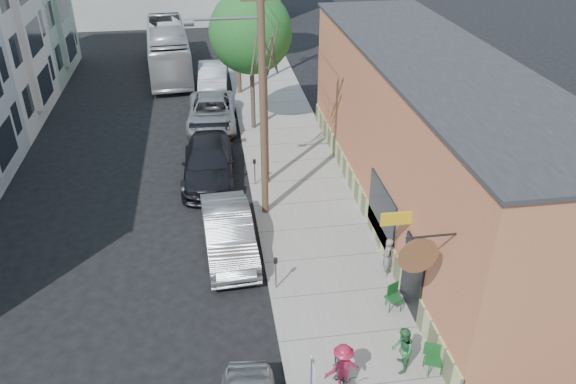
{
  "coord_description": "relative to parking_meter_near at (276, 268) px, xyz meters",
  "views": [
    {
      "loc": [
        0.44,
        -14.4,
        12.7
      ],
      "look_at": [
        3.28,
        4.69,
        1.5
      ],
      "focal_mm": 35.0,
      "sensor_mm": 36.0,
      "label": 1
    }
  ],
  "objects": [
    {
      "name": "utility_pole_near",
      "position": [
        0.14,
        4.98,
        4.43
      ],
      "size": [
        3.57,
        0.28,
        10.0
      ],
      "color": "#503A28",
      "rests_on": "sidewalk"
    },
    {
      "name": "car_4",
      "position": [
        -1.45,
        20.7,
        -0.14
      ],
      "size": [
        2.05,
        5.22,
        1.69
      ],
      "primitive_type": "imported",
      "rotation": [
        0.0,
        0.0,
        -0.05
      ],
      "color": "#A2A5A9",
      "rests_on": "ground"
    },
    {
      "name": "sidewalk",
      "position": [
        2.0,
        10.44,
        -0.91
      ],
      "size": [
        4.5,
        58.0,
        0.15
      ],
      "primitive_type": "cube",
      "color": "gray",
      "rests_on": "ground"
    },
    {
      "name": "patio_chair_b",
      "position": [
        3.95,
        -4.33,
        -0.39
      ],
      "size": [
        0.66,
        0.66,
        0.88
      ],
      "primitive_type": null,
      "rotation": [
        0.0,
        0.0,
        -0.43
      ],
      "color": "#14481D",
      "rests_on": "sidewalk"
    },
    {
      "name": "parking_meter_near",
      "position": [
        0.0,
        0.0,
        0.0
      ],
      "size": [
        0.14,
        0.14,
        1.24
      ],
      "color": "slate",
      "rests_on": "sidewalk"
    },
    {
      "name": "cyclist",
      "position": [
        1.24,
        -4.52,
        -0.06
      ],
      "size": [
        1.09,
        0.74,
        1.55
      ],
      "primitive_type": "imported",
      "rotation": [
        0.0,
        0.0,
        3.31
      ],
      "color": "maroon",
      "rests_on": "sidewalk"
    },
    {
      "name": "tree_leafy_mid",
      "position": [
        0.55,
        13.83,
        4.43
      ],
      "size": [
        4.27,
        4.27,
        7.41
      ],
      "color": "#44392C",
      "rests_on": "sidewalk"
    },
    {
      "name": "cafe_building",
      "position": [
        6.74,
        4.44,
        2.32
      ],
      "size": [
        6.6,
        20.2,
        6.61
      ],
      "color": "#B56543",
      "rests_on": "ground"
    },
    {
      "name": "cyclist_bike",
      "position": [
        1.24,
        -4.52,
        -0.39
      ],
      "size": [
        0.62,
        1.69,
        0.88
      ],
      "primitive_type": "imported",
      "rotation": [
        0.0,
        0.0,
        -0.02
      ],
      "color": "black",
      "rests_on": "sidewalk"
    },
    {
      "name": "car_3",
      "position": [
        -1.71,
        14.75,
        -0.18
      ],
      "size": [
        2.95,
        5.89,
        1.6
      ],
      "primitive_type": "imported",
      "rotation": [
        0.0,
        0.0,
        -0.05
      ],
      "color": "#999CA1",
      "rests_on": "ground"
    },
    {
      "name": "patio_chair_a",
      "position": [
        3.66,
        -1.6,
        -0.39
      ],
      "size": [
        0.66,
        0.66,
        0.88
      ],
      "primitive_type": null,
      "rotation": [
        0.0,
        0.0,
        0.43
      ],
      "color": "#14481D",
      "rests_on": "sidewalk"
    },
    {
      "name": "patron_green",
      "position": [
        3.07,
        -4.13,
        -0.08
      ],
      "size": [
        0.74,
        0.86,
        1.5
      ],
      "primitive_type": "imported",
      "rotation": [
        0.0,
        0.0,
        -1.84
      ],
      "color": "#29673A",
      "rests_on": "sidewalk"
    },
    {
      "name": "utility_pole_far",
      "position": [
        0.2,
        19.59,
        4.36
      ],
      "size": [
        1.8,
        0.28,
        10.0
      ],
      "color": "#503A28",
      "rests_on": "sidewalk"
    },
    {
      "name": "patron_grey",
      "position": [
        3.94,
        0.16,
        -0.09
      ],
      "size": [
        0.5,
        0.62,
        1.49
      ],
      "primitive_type": "imported",
      "rotation": [
        0.0,
        0.0,
        -1.88
      ],
      "color": "slate",
      "rests_on": "sidewalk"
    },
    {
      "name": "car_1",
      "position": [
        -1.45,
        2.55,
        -0.15
      ],
      "size": [
        2.04,
        5.17,
        1.67
      ],
      "primitive_type": "imported",
      "rotation": [
        0.0,
        0.0,
        0.05
      ],
      "color": "#909497",
      "rests_on": "ground"
    },
    {
      "name": "bus",
      "position": [
        -4.4,
        25.08,
        0.6
      ],
      "size": [
        3.48,
        11.49,
        3.16
      ],
      "primitive_type": "imported",
      "rotation": [
        0.0,
        0.0,
        0.07
      ],
      "color": "silver",
      "rests_on": "ground"
    },
    {
      "name": "ground",
      "position": [
        -2.25,
        -0.56,
        -0.98
      ],
      "size": [
        120.0,
        120.0,
        0.0
      ],
      "primitive_type": "plane",
      "color": "black"
    },
    {
      "name": "tree_bare",
      "position": [
        0.55,
        7.54,
        1.87
      ],
      "size": [
        0.24,
        0.24,
        5.4
      ],
      "color": "#44392C",
      "rests_on": "sidewalk"
    },
    {
      "name": "parking_meter_far",
      "position": [
        0.0,
        7.39,
        0.0
      ],
      "size": [
        0.14,
        0.14,
        1.24
      ],
      "color": "slate",
      "rests_on": "sidewalk"
    },
    {
      "name": "car_2",
      "position": [
        -2.04,
        8.48,
        -0.14
      ],
      "size": [
        2.64,
        5.89,
        1.68
      ],
      "primitive_type": "imported",
      "rotation": [
        0.0,
        0.0,
        -0.05
      ],
      "color": "black",
      "rests_on": "ground"
    }
  ]
}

